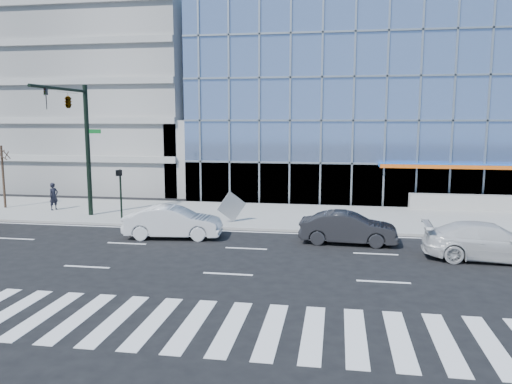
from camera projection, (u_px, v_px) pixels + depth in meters
The scene contains 14 objects.
ground at pixel (246, 249), 23.65m from camera, with size 160.00×160.00×0.00m, color black.
sidewalk at pixel (269, 215), 31.45m from camera, with size 120.00×8.00×0.15m, color gray.
theatre_building at pixel (447, 104), 45.73m from camera, with size 42.00×26.00×15.00m, color #6B84B3.
parking_garage at pixel (99, 81), 50.79m from camera, with size 24.00×24.00×20.00m, color gray.
ramp_block at pixel (214, 156), 41.75m from camera, with size 6.00×8.00×6.00m, color gray.
tower_backdrop at pixel (156, 23), 93.34m from camera, with size 14.00×14.00×48.00m, color gray.
traffic_signal at pixel (74, 118), 28.98m from camera, with size 1.14×5.74×8.00m.
ped_signal_post at pixel (120, 186), 29.52m from camera, with size 0.30×0.33×3.00m.
street_tree_near at pixel (2, 154), 33.30m from camera, with size 1.10×1.10×4.23m.
white_suv at pixel (489, 242), 21.63m from camera, with size 2.26×5.57×1.62m, color silver.
white_sedan at pixel (173, 222), 25.72m from camera, with size 1.74×4.98×1.64m, color silver.
dark_sedan at pixel (348, 228), 24.53m from camera, with size 1.65×4.73×1.56m, color black.
pedestrian at pixel (54, 196), 32.82m from camera, with size 0.66×0.43×1.80m, color black.
tilted_panel at pixel (232, 207), 28.93m from camera, with size 1.30×0.06×1.30m, color #989898.
Camera 1 is at (4.17, -22.64, 6.07)m, focal length 35.00 mm.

